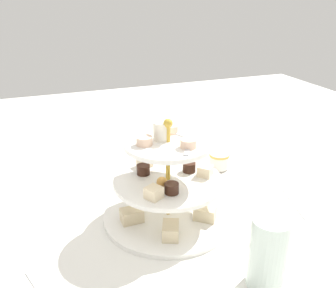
# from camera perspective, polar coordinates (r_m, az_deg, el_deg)

# --- Properties ---
(ground_plane) EXTENTS (2.40, 2.40, 0.00)m
(ground_plane) POSITION_cam_1_polar(r_m,az_deg,el_deg) (0.88, 0.00, -11.19)
(ground_plane) COLOR silver
(tiered_serving_stand) EXTENTS (0.30, 0.30, 0.24)m
(tiered_serving_stand) POSITION_cam_1_polar(r_m,az_deg,el_deg) (0.84, -0.02, -6.93)
(tiered_serving_stand) COLOR white
(tiered_serving_stand) RESTS_ON ground_plane
(water_glass_tall_right) EXTENTS (0.07, 0.07, 0.14)m
(water_glass_tall_right) POSITION_cam_1_polar(r_m,az_deg,el_deg) (0.69, 15.18, -15.88)
(water_glass_tall_right) COLOR silver
(water_glass_tall_right) RESTS_ON ground_plane
(water_glass_short_left) EXTENTS (0.06, 0.06, 0.07)m
(water_glass_short_left) POSITION_cam_1_polar(r_m,az_deg,el_deg) (1.10, 0.08, -1.71)
(water_glass_short_left) COLOR silver
(water_glass_short_left) RESTS_ON ground_plane
(teacup_with_saucer) EXTENTS (0.09, 0.09, 0.05)m
(teacup_with_saucer) POSITION_cam_1_polar(r_m,az_deg,el_deg) (1.09, 7.87, -2.76)
(teacup_with_saucer) COLOR white
(teacup_with_saucer) RESTS_ON ground_plane
(butter_knife_right) EXTENTS (0.17, 0.06, 0.00)m
(butter_knife_right) POSITION_cam_1_polar(r_m,az_deg,el_deg) (0.99, 18.74, -8.19)
(butter_knife_right) COLOR silver
(butter_knife_right) RESTS_ON ground_plane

